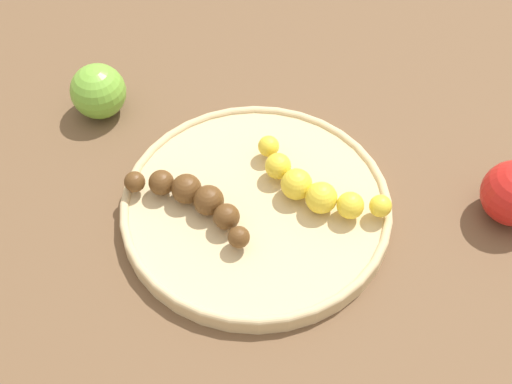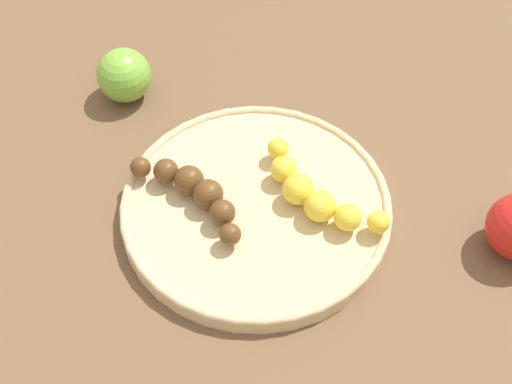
{
  "view_description": "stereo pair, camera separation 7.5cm",
  "coord_description": "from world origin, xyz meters",
  "px_view_note": "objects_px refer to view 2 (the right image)",
  "views": [
    {
      "loc": [
        0.25,
        -0.39,
        0.62
      ],
      "look_at": [
        0.0,
        0.0,
        0.04
      ],
      "focal_mm": 49.01,
      "sensor_mm": 36.0,
      "label": 1
    },
    {
      "loc": [
        0.31,
        -0.34,
        0.62
      ],
      "look_at": [
        0.0,
        0.0,
        0.04
      ],
      "focal_mm": 49.01,
      "sensor_mm": 36.0,
      "label": 2
    }
  ],
  "objects_px": {
    "fruit_bowl": "(256,207)",
    "banana_yellow": "(314,194)",
    "apple_green": "(124,75)",
    "banana_overripe": "(194,191)"
  },
  "relations": [
    {
      "from": "banana_overripe",
      "to": "apple_green",
      "type": "height_order",
      "value": "apple_green"
    },
    {
      "from": "fruit_bowl",
      "to": "banana_overripe",
      "type": "xyz_separation_m",
      "value": [
        -0.05,
        -0.04,
        0.02
      ]
    },
    {
      "from": "fruit_bowl",
      "to": "banana_yellow",
      "type": "height_order",
      "value": "banana_yellow"
    },
    {
      "from": "apple_green",
      "to": "banana_overripe",
      "type": "bearing_deg",
      "value": -20.09
    },
    {
      "from": "fruit_bowl",
      "to": "apple_green",
      "type": "xyz_separation_m",
      "value": [
        -0.25,
        0.03,
        0.02
      ]
    },
    {
      "from": "banana_yellow",
      "to": "banana_overripe",
      "type": "relative_size",
      "value": 1.06
    },
    {
      "from": "banana_yellow",
      "to": "banana_overripe",
      "type": "distance_m",
      "value": 0.13
    },
    {
      "from": "fruit_bowl",
      "to": "apple_green",
      "type": "bearing_deg",
      "value": 173.11
    },
    {
      "from": "fruit_bowl",
      "to": "banana_yellow",
      "type": "xyz_separation_m",
      "value": [
        0.05,
        0.04,
        0.02
      ]
    },
    {
      "from": "fruit_bowl",
      "to": "banana_overripe",
      "type": "height_order",
      "value": "banana_overripe"
    }
  ]
}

